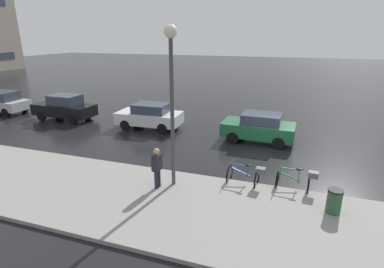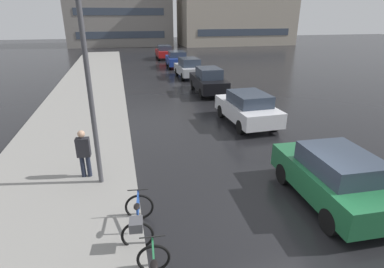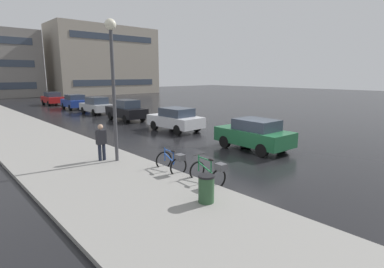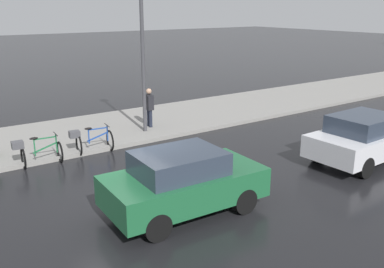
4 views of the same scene
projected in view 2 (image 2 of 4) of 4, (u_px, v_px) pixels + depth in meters
name	position (u px, v px, depth m)	size (l,w,h in m)	color
ground_plane	(292.00, 228.00, 7.43)	(140.00, 140.00, 0.00)	black
sidewalk_kerb	(79.00, 119.00, 15.13)	(4.80, 60.00, 0.14)	gray
bicycle_second	(138.00, 220.00, 6.96)	(0.86, 1.44, 0.94)	black
car_green	(335.00, 177.00, 8.20)	(2.02, 3.90, 1.57)	#1E6038
car_white	(248.00, 108.00, 14.34)	(2.00, 3.99, 1.56)	silver
car_black	(208.00, 81.00, 20.10)	(1.87, 4.31, 1.72)	black
car_silver	(189.00, 68.00, 25.18)	(1.86, 3.85, 1.64)	#B2B5BA
car_blue	(177.00, 59.00, 30.19)	(2.13, 3.88, 1.60)	navy
car_red	(164.00, 52.00, 36.08)	(1.85, 3.75, 1.60)	#AD1919
pedestrian	(84.00, 153.00, 9.27)	(0.42, 0.27, 1.70)	#1E2333
streetlamp	(85.00, 51.00, 7.81)	(0.45, 0.45, 5.89)	#424247
building_facade_main	(119.00, 12.00, 51.90)	(17.15, 10.25, 11.00)	gray
building_facade_side	(237.00, 7.00, 52.42)	(19.83, 8.45, 12.76)	#9E9384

